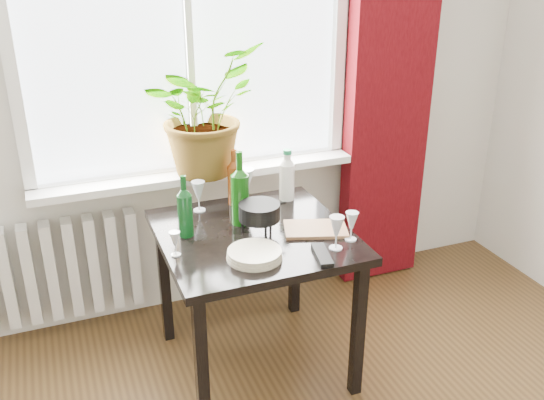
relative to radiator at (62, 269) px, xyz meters
name	(u,v)px	position (x,y,z in m)	size (l,w,h in m)	color
window	(187,21)	(0.75, 0.04, 1.22)	(1.72, 0.08, 1.62)	white
windowsill	(198,173)	(0.75, -0.03, 0.44)	(1.72, 0.20, 0.04)	white
curtain	(391,70)	(1.87, -0.06, 0.92)	(0.50, 0.12, 2.56)	#3B0509
radiator	(62,269)	(0.00, 0.00, 0.00)	(0.80, 0.10, 0.55)	silver
table	(254,250)	(0.85, -0.63, 0.27)	(0.85, 0.85, 0.74)	black
potted_plant	(202,111)	(0.78, -0.07, 0.79)	(0.59, 0.51, 0.66)	#3C711E
wine_bottle_left	(185,206)	(0.55, -0.55, 0.51)	(0.07, 0.07, 0.29)	#0B3C15
wine_bottle_right	(240,188)	(0.82, -0.52, 0.54)	(0.08, 0.08, 0.36)	#10480D
bottle_amber	(234,176)	(0.87, -0.29, 0.51)	(0.07, 0.07, 0.29)	#65280B
cleaning_bottle	(287,175)	(1.13, -0.34, 0.49)	(0.08, 0.08, 0.27)	white
wineglass_front_right	(336,233)	(1.13, -0.91, 0.44)	(0.07, 0.07, 0.16)	white
wineglass_far_right	(351,226)	(1.23, -0.86, 0.43)	(0.06, 0.06, 0.14)	silver
wineglass_back_center	(245,188)	(0.91, -0.35, 0.46)	(0.09, 0.09, 0.21)	silver
wineglass_back_left	(199,196)	(0.68, -0.31, 0.44)	(0.07, 0.07, 0.16)	silver
wineglass_front_left	(175,244)	(0.47, -0.72, 0.42)	(0.05, 0.05, 0.11)	silver
plate_stack	(254,254)	(0.77, -0.86, 0.38)	(0.24, 0.24, 0.04)	beige
fondue_pot	(259,219)	(0.87, -0.65, 0.43)	(0.21, 0.19, 0.15)	black
tv_remote	(322,255)	(1.04, -0.96, 0.37)	(0.06, 0.19, 0.02)	black
cutting_board	(316,229)	(1.12, -0.72, 0.37)	(0.28, 0.18, 0.02)	#8F6340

